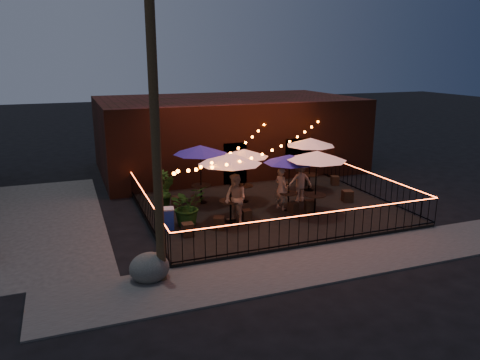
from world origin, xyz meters
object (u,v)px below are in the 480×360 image
object	(u,v)px
boulder	(149,268)
cooler	(166,219)
cafe_table_5	(311,143)
cafe_table_1	(200,150)
cafe_table_3	(244,154)
cafe_table_4	(317,156)
cafe_table_2	(290,160)
utility_pole	(156,143)
cafe_table_0	(230,160)

from	to	relation	value
boulder	cooler	bearing A→B (deg)	70.79
cafe_table_5	boulder	size ratio (longest dim) A/B	2.44
cafe_table_1	cafe_table_3	xyz separation A→B (m)	(1.77, -0.50, -0.18)
cafe_table_4	boulder	world-z (taller)	cafe_table_4
cafe_table_2	boulder	bearing A→B (deg)	-148.19
cafe_table_3	cafe_table_4	distance (m)	3.25
cafe_table_3	cooler	world-z (taller)	cafe_table_3
cafe_table_4	cafe_table_1	bearing A→B (deg)	141.56
utility_pole	cafe_table_1	distance (m)	7.13
cafe_table_4	cooler	bearing A→B (deg)	176.14
cafe_table_1	cafe_table_5	xyz separation A→B (m)	(5.24, 0.06, -0.02)
cooler	boulder	bearing A→B (deg)	-100.12
cafe_table_0	cooler	xyz separation A→B (m)	(-2.48, 0.02, -1.99)
cafe_table_5	cooler	size ratio (longest dim) A/B	3.10
cafe_table_2	cafe_table_3	bearing A→B (deg)	127.04
cafe_table_2	cafe_table_5	size ratio (longest dim) A/B	1.10
utility_pole	cooler	world-z (taller)	utility_pole
utility_pole	cafe_table_5	distance (m)	10.51
cafe_table_1	cafe_table_5	world-z (taller)	cafe_table_1
cafe_table_3	cafe_table_4	world-z (taller)	cafe_table_4
utility_pole	cafe_table_4	distance (m)	7.69
cafe_table_1	cafe_table_0	bearing A→B (deg)	-81.70
cafe_table_2	cafe_table_5	bearing A→B (deg)	45.80
cafe_table_5	cooler	xyz separation A→B (m)	(-7.34, -2.68, -1.86)
cafe_table_4	cafe_table_3	bearing A→B (deg)	129.01
cafe_table_2	cooler	size ratio (longest dim) A/B	3.42
cafe_table_5	cafe_table_3	bearing A→B (deg)	-170.81
cafe_table_4	cooler	distance (m)	6.22
cafe_table_0	cafe_table_4	distance (m)	3.44
utility_pole	cafe_table_3	xyz separation A→B (m)	(4.76, 5.77, -1.74)
cafe_table_0	cafe_table_4	xyz separation A→B (m)	(3.42, -0.38, -0.06)
cafe_table_5	boulder	xyz separation A→B (m)	(-8.57, -6.21, -2.02)
utility_pole	cafe_table_4	bearing A→B (deg)	25.59
utility_pole	cafe_table_5	size ratio (longest dim) A/B	3.23
cafe_table_3	cafe_table_5	size ratio (longest dim) A/B	1.01
cafe_table_3	cafe_table_0	bearing A→B (deg)	-122.90
utility_pole	cafe_table_2	world-z (taller)	utility_pole
utility_pole	cafe_table_5	bearing A→B (deg)	37.57
cafe_table_0	cafe_table_3	distance (m)	2.56
cafe_table_2	cafe_table_1	bearing A→B (deg)	144.18
cafe_table_5	cafe_table_4	bearing A→B (deg)	-115.01
cafe_table_1	cooler	world-z (taller)	cafe_table_1
utility_pole	cafe_table_5	world-z (taller)	utility_pole
cooler	cafe_table_2	bearing A→B (deg)	13.80
cafe_table_2	cafe_table_0	bearing A→B (deg)	-170.60
boulder	cafe_table_5	bearing A→B (deg)	35.93
cafe_table_1	cafe_table_2	bearing A→B (deg)	-35.82
cafe_table_3	cooler	distance (m)	4.72
cooler	cafe_table_3	bearing A→B (deg)	37.84
utility_pole	cafe_table_0	distance (m)	5.18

